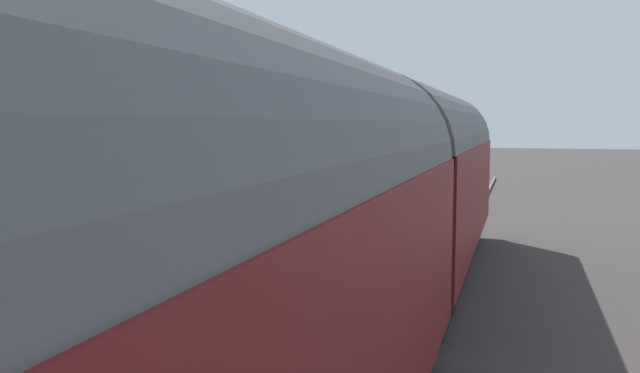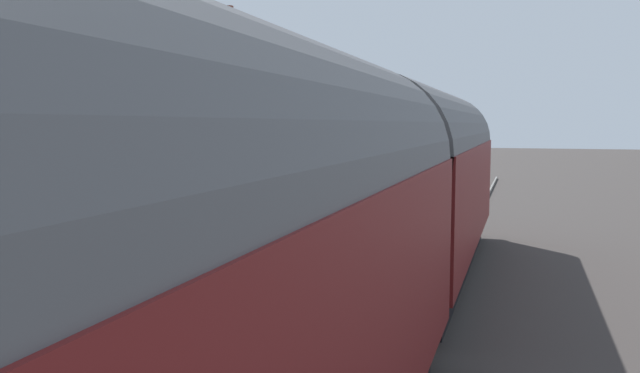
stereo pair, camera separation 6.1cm
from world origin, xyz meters
The scene contains 15 objects.
ground_plane centered at (0.00, 0.00, 0.00)m, with size 160.00×160.00×0.00m, color #383330.
platform centered at (0.00, 3.61, 0.48)m, with size 32.00×5.23×0.97m, color gray.
platform_edge_coping centered at (0.00, 1.18, 0.97)m, with size 32.00×0.36×0.02m, color beige.
rail_near centered at (0.00, -1.62, 0.07)m, with size 52.00×0.08×0.14m, color gray.
rail_far centered at (0.00, -0.18, 0.07)m, with size 52.00×0.08×0.14m, color gray.
train centered at (-5.85, -0.90, 2.22)m, with size 20.42×2.73×4.32m.
station_building centered at (-1.24, 4.25, 2.48)m, with size 5.89×4.59×5.59m.
bench_mid_platform centered at (5.34, 2.77, 1.44)m, with size 1.42×0.49×0.88m.
bench_by_lamp centered at (8.03, 2.56, 1.44)m, with size 1.41×0.47×0.88m.
bench_near_building centered at (-7.32, 2.52, 1.44)m, with size 1.41×0.48×0.88m.
bench_platform_end centered at (8.56, 2.55, 1.44)m, with size 1.41×0.48×0.88m.
planter_edge_far centered at (9.57, 3.83, 1.32)m, with size 0.49×0.49×0.75m.
planter_bench_left centered at (8.81, 5.07, 1.32)m, with size 0.39×0.39×0.69m.
lamp_post_platform centered at (7.26, 1.51, 3.66)m, with size 0.32×0.50×3.89m.
station_sign_board centered at (8.10, 2.04, 2.15)m, with size 0.96×0.06×1.57m.
Camera 2 is at (-15.66, -3.20, 3.48)m, focal length 35.43 mm.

